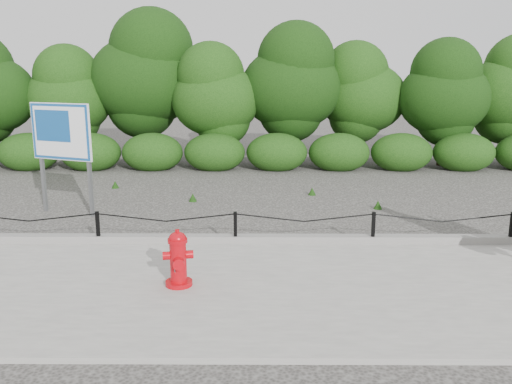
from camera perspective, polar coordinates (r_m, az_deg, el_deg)
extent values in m
plane|color=#2D2B28|center=(9.96, -2.17, -5.87)|extent=(90.00, 90.00, 0.00)
cube|color=gray|center=(8.08, -2.78, -10.19)|extent=(14.00, 4.00, 0.08)
cube|color=slate|center=(9.96, -2.16, -4.96)|extent=(14.00, 0.22, 0.14)
cube|color=black|center=(10.26, -16.31, -3.61)|extent=(0.06, 0.06, 0.60)
cube|color=black|center=(9.84, -2.19, -3.78)|extent=(0.06, 0.06, 0.60)
cube|color=black|center=(10.05, 12.24, -3.72)|extent=(0.06, 0.06, 0.60)
cube|color=black|center=(10.84, 25.29, -3.46)|extent=(0.06, 0.06, 0.60)
cylinder|color=black|center=(10.63, -22.86, -2.32)|extent=(2.50, 0.02, 0.02)
cylinder|color=black|center=(9.91, -9.44, -2.50)|extent=(2.50, 0.02, 0.02)
cylinder|color=black|center=(9.81, 5.13, -2.55)|extent=(2.50, 0.02, 0.02)
cylinder|color=black|center=(10.32, 19.10, -2.44)|extent=(2.50, 0.02, 0.02)
cylinder|color=black|center=(19.63, -18.89, 5.71)|extent=(0.18, 0.18, 1.94)
ellipsoid|color=#1F4911|center=(19.52, -19.18, 9.67)|extent=(2.87, 2.48, 3.10)
cylinder|color=black|center=(19.32, -11.50, 6.92)|extent=(0.18, 0.18, 2.53)
ellipsoid|color=#1F4911|center=(19.22, -11.74, 12.16)|extent=(3.74, 3.23, 4.04)
cylinder|color=black|center=(18.21, -4.20, 5.91)|extent=(0.18, 0.18, 1.97)
ellipsoid|color=#1F4911|center=(18.09, -4.28, 10.25)|extent=(2.92, 2.52, 3.15)
cylinder|color=black|center=(18.56, 3.65, 6.56)|extent=(0.18, 0.18, 2.30)
ellipsoid|color=#1F4911|center=(18.45, 3.73, 11.53)|extent=(3.40, 2.94, 3.68)
cylinder|color=black|center=(19.28, 11.06, 6.14)|extent=(0.18, 0.18, 2.00)
ellipsoid|color=#1F4911|center=(19.17, 11.24, 10.30)|extent=(2.96, 2.56, 3.20)
cylinder|color=black|center=(19.14, 18.91, 5.68)|extent=(0.18, 0.18, 2.03)
ellipsoid|color=#1F4911|center=(19.03, 19.23, 9.92)|extent=(3.00, 2.60, 3.25)
cylinder|color=black|center=(20.35, 24.75, 5.69)|extent=(0.18, 0.18, 2.11)
ellipsoid|color=#1F4911|center=(20.24, 25.15, 9.83)|extent=(3.12, 2.70, 3.37)
cylinder|color=#B3060E|center=(8.18, -8.11, -9.45)|extent=(0.46, 0.46, 0.07)
cylinder|color=#B3060E|center=(8.06, -8.19, -7.26)|extent=(0.28, 0.28, 0.60)
cylinder|color=#B3060E|center=(7.95, -8.26, -5.08)|extent=(0.33, 0.33, 0.06)
ellipsoid|color=#B3060E|center=(7.94, -8.27, -4.85)|extent=(0.30, 0.30, 0.19)
cylinder|color=#B3060E|center=(7.91, -8.29, -4.12)|extent=(0.08, 0.08, 0.06)
cylinder|color=#B3060E|center=(8.02, -9.41, -6.63)|extent=(0.13, 0.14, 0.12)
cylinder|color=#B3060E|center=(8.03, -7.01, -6.54)|extent=(0.13, 0.14, 0.12)
cylinder|color=#B3060E|center=(7.88, -8.16, -7.48)|extent=(0.19, 0.16, 0.17)
cylinder|color=slate|center=(7.95, -8.56, -7.99)|extent=(0.01, 0.06, 0.13)
cube|color=slate|center=(13.11, -21.64, 3.38)|extent=(0.09, 0.09, 2.47)
cube|color=slate|center=(12.26, -17.19, 3.11)|extent=(0.09, 0.09, 2.47)
cube|color=white|center=(12.56, -19.86, 5.99)|extent=(1.46, 0.61, 1.24)
cube|color=#134A8C|center=(12.53, -19.94, 5.97)|extent=(1.41, 0.56, 1.20)
cube|color=#134A8C|center=(12.64, -20.65, 6.54)|extent=(0.87, 0.34, 0.68)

